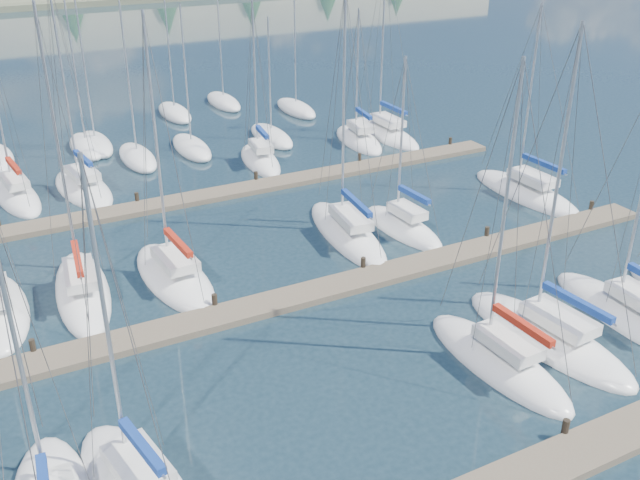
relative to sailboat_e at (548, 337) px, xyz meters
name	(u,v)px	position (x,y,z in m)	size (l,w,h in m)	color
ground	(101,93)	(-7.95, 52.16, -0.18)	(400.00, 400.00, 0.00)	#1F333F
dock_mid	(301,296)	(-7.95, 8.17, -0.03)	(44.00, 1.93, 1.10)	#6B5E4C
dock_far	(204,197)	(-7.95, 22.17, -0.03)	(44.00, 1.93, 1.10)	#6B5E4C
sailboat_e	(548,337)	(0.00, 0.00, 0.00)	(3.61, 9.17, 14.13)	white
sailboat_d	(498,361)	(-3.09, -0.38, 0.00)	(2.76, 8.12, 13.22)	white
sailboat_r	(384,133)	(9.36, 28.13, 0.01)	(2.77, 9.26, 14.94)	white
sailboat_q	(359,140)	(6.65, 27.59, -0.01)	(3.63, 7.52, 10.73)	white
sailboat_k	(347,233)	(-2.55, 13.17, 0.01)	(3.67, 9.65, 14.18)	white
sailboat_j	(175,276)	(-12.74, 12.78, 0.00)	(3.34, 8.34, 13.75)	white
sailboat_l	(403,227)	(0.67, 12.35, 0.00)	(2.58, 6.86, 10.60)	white
sailboat_p	(260,160)	(-2.04, 26.81, 0.01)	(3.29, 7.20, 12.03)	white
sailboat_f	(630,316)	(4.52, -0.47, 0.00)	(2.98, 9.19, 12.95)	white
sailboat_i	(82,291)	(-17.13, 13.41, 0.01)	(3.40, 9.05, 14.37)	white
sailboat_o	(83,188)	(-14.45, 27.14, 0.01)	(3.77, 8.18, 14.75)	white
sailboat_m	(526,193)	(10.66, 13.15, -0.01)	(2.97, 9.09, 12.53)	white
sailboat_n	(17,196)	(-18.48, 27.73, 0.02)	(3.19, 7.96, 14.03)	white
distant_boats	(89,144)	(-12.29, 35.92, 0.11)	(36.93, 20.75, 13.30)	#9EA0A5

